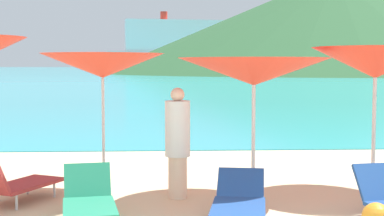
{
  "coord_description": "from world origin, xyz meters",
  "views": [
    {
      "loc": [
        -1.19,
        -4.8,
        1.98
      ],
      "look_at": [
        -0.68,
        5.34,
        1.2
      ],
      "focal_mm": 53.34,
      "sensor_mm": 36.0,
      "label": 1
    }
  ],
  "objects_px": {
    "umbrella_2": "(103,66)",
    "lounge_chair_8": "(239,201)",
    "umbrella_3": "(254,72)",
    "lounge_chair_2": "(13,182)",
    "umbrella_4": "(375,63)",
    "cruise_ship": "(183,48)",
    "beachgoer_1": "(178,141)",
    "lounge_chair_6": "(89,199)"
  },
  "relations": [
    {
      "from": "umbrella_2",
      "to": "lounge_chair_8",
      "type": "bearing_deg",
      "value": -46.02
    },
    {
      "from": "umbrella_3",
      "to": "lounge_chair_2",
      "type": "height_order",
      "value": "umbrella_3"
    },
    {
      "from": "umbrella_4",
      "to": "lounge_chair_2",
      "type": "bearing_deg",
      "value": -172.49
    },
    {
      "from": "lounge_chair_2",
      "to": "cruise_ship",
      "type": "bearing_deg",
      "value": -65.8
    },
    {
      "from": "umbrella_2",
      "to": "lounge_chair_8",
      "type": "relative_size",
      "value": 1.33
    },
    {
      "from": "umbrella_4",
      "to": "lounge_chair_8",
      "type": "distance_m",
      "value": 3.52
    },
    {
      "from": "lounge_chair_2",
      "to": "cruise_ship",
      "type": "xyz_separation_m",
      "value": [
        9.55,
        204.95,
        7.86
      ]
    },
    {
      "from": "umbrella_4",
      "to": "lounge_chair_8",
      "type": "height_order",
      "value": "umbrella_4"
    },
    {
      "from": "lounge_chair_2",
      "to": "umbrella_4",
      "type": "bearing_deg",
      "value": -145.63
    },
    {
      "from": "umbrella_2",
      "to": "lounge_chair_2",
      "type": "relative_size",
      "value": 1.38
    },
    {
      "from": "umbrella_2",
      "to": "beachgoer_1",
      "type": "relative_size",
      "value": 1.31
    },
    {
      "from": "lounge_chair_2",
      "to": "lounge_chair_6",
      "type": "xyz_separation_m",
      "value": [
        1.19,
        -1.02,
        -0.02
      ]
    },
    {
      "from": "umbrella_2",
      "to": "lounge_chair_8",
      "type": "distance_m",
      "value": 3.12
    },
    {
      "from": "lounge_chair_6",
      "to": "beachgoer_1",
      "type": "relative_size",
      "value": 0.8
    },
    {
      "from": "umbrella_3",
      "to": "umbrella_4",
      "type": "relative_size",
      "value": 1.11
    },
    {
      "from": "lounge_chair_8",
      "to": "beachgoer_1",
      "type": "distance_m",
      "value": 1.75
    },
    {
      "from": "umbrella_4",
      "to": "lounge_chair_6",
      "type": "xyz_separation_m",
      "value": [
        -4.25,
        -1.73,
        -1.7
      ]
    },
    {
      "from": "umbrella_4",
      "to": "lounge_chair_6",
      "type": "distance_m",
      "value": 4.89
    },
    {
      "from": "umbrella_2",
      "to": "umbrella_3",
      "type": "distance_m",
      "value": 2.29
    },
    {
      "from": "umbrella_4",
      "to": "lounge_chair_2",
      "type": "relative_size",
      "value": 1.44
    },
    {
      "from": "lounge_chair_6",
      "to": "cruise_ship",
      "type": "height_order",
      "value": "cruise_ship"
    },
    {
      "from": "umbrella_3",
      "to": "lounge_chair_2",
      "type": "bearing_deg",
      "value": -174.92
    },
    {
      "from": "lounge_chair_8",
      "to": "cruise_ship",
      "type": "distance_m",
      "value": 206.42
    },
    {
      "from": "umbrella_3",
      "to": "lounge_chair_8",
      "type": "relative_size",
      "value": 1.54
    },
    {
      "from": "lounge_chair_8",
      "to": "umbrella_3",
      "type": "bearing_deg",
      "value": 84.7
    },
    {
      "from": "umbrella_2",
      "to": "umbrella_3",
      "type": "relative_size",
      "value": 0.86
    },
    {
      "from": "umbrella_4",
      "to": "cruise_ship",
      "type": "height_order",
      "value": "cruise_ship"
    },
    {
      "from": "lounge_chair_6",
      "to": "lounge_chair_8",
      "type": "distance_m",
      "value": 1.86
    },
    {
      "from": "lounge_chair_6",
      "to": "umbrella_3",
      "type": "bearing_deg",
      "value": 20.64
    },
    {
      "from": "umbrella_3",
      "to": "lounge_chair_6",
      "type": "distance_m",
      "value": 3.06
    },
    {
      "from": "lounge_chair_8",
      "to": "beachgoer_1",
      "type": "relative_size",
      "value": 0.99
    },
    {
      "from": "umbrella_3",
      "to": "lounge_chair_8",
      "type": "xyz_separation_m",
      "value": [
        -0.42,
        -1.53,
        -1.57
      ]
    },
    {
      "from": "umbrella_2",
      "to": "beachgoer_1",
      "type": "height_order",
      "value": "umbrella_2"
    },
    {
      "from": "umbrella_2",
      "to": "cruise_ship",
      "type": "xyz_separation_m",
      "value": [
        8.35,
        204.26,
        6.22
      ]
    },
    {
      "from": "umbrella_3",
      "to": "lounge_chair_6",
      "type": "height_order",
      "value": "umbrella_3"
    },
    {
      "from": "beachgoer_1",
      "to": "cruise_ship",
      "type": "xyz_separation_m",
      "value": [
        7.22,
        204.67,
        7.33
      ]
    },
    {
      "from": "umbrella_3",
      "to": "beachgoer_1",
      "type": "relative_size",
      "value": 1.52
    },
    {
      "from": "lounge_chair_6",
      "to": "umbrella_4",
      "type": "bearing_deg",
      "value": 12.58
    },
    {
      "from": "umbrella_4",
      "to": "lounge_chair_2",
      "type": "xyz_separation_m",
      "value": [
        -5.44,
        -0.72,
        -1.68
      ]
    },
    {
      "from": "umbrella_4",
      "to": "beachgoer_1",
      "type": "xyz_separation_m",
      "value": [
        -3.11,
        -0.44,
        -1.15
      ]
    },
    {
      "from": "lounge_chair_8",
      "to": "umbrella_4",
      "type": "bearing_deg",
      "value": 48.93
    },
    {
      "from": "umbrella_3",
      "to": "umbrella_4",
      "type": "distance_m",
      "value": 2.02
    }
  ]
}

